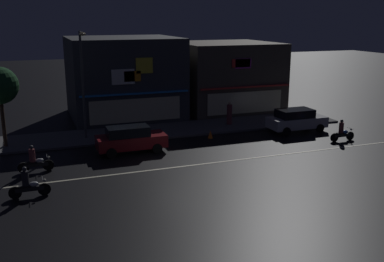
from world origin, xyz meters
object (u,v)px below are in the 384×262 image
object	(u,v)px
pedestrian_on_sidewalk	(229,114)
motorcycle_lead	(35,161)
parked_car_near_kerb	(296,120)
motorcycle_following	(342,132)
parked_car_trailing	(130,138)
traffic_cone	(210,134)
motorcycle_opposite_lane	(28,184)
streetlamp_mid	(83,77)

from	to	relation	value
pedestrian_on_sidewalk	motorcycle_lead	bearing A→B (deg)	-28.27
parked_car_near_kerb	motorcycle_following	distance (m)	3.70
pedestrian_on_sidewalk	motorcycle_lead	size ratio (longest dim) A/B	0.92
pedestrian_on_sidewalk	motorcycle_following	size ratio (longest dim) A/B	0.92
parked_car_trailing	traffic_cone	bearing A→B (deg)	-167.89
parked_car_near_kerb	parked_car_trailing	xyz separation A→B (m)	(-12.64, -0.87, 0.00)
pedestrian_on_sidewalk	motorcycle_opposite_lane	bearing A→B (deg)	-17.79
parked_car_near_kerb	motorcycle_opposite_lane	bearing A→B (deg)	-161.29
motorcycle_lead	pedestrian_on_sidewalk	bearing A→B (deg)	27.38
motorcycle_opposite_lane	traffic_cone	world-z (taller)	motorcycle_opposite_lane
parked_car_trailing	traffic_cone	xyz separation A→B (m)	(5.95, 1.28, -0.59)
motorcycle_opposite_lane	parked_car_near_kerb	bearing A→B (deg)	-154.77
motorcycle_following	motorcycle_opposite_lane	bearing A→B (deg)	-174.43
motorcycle_lead	traffic_cone	bearing A→B (deg)	19.97
motorcycle_opposite_lane	traffic_cone	distance (m)	13.81
pedestrian_on_sidewalk	traffic_cone	xyz separation A→B (m)	(-2.75, -2.82, -0.67)
traffic_cone	motorcycle_following	bearing A→B (deg)	-25.18
parked_car_trailing	motorcycle_lead	bearing A→B (deg)	17.92
streetlamp_mid	parked_car_near_kerb	world-z (taller)	streetlamp_mid
streetlamp_mid	motorcycle_opposite_lane	world-z (taller)	streetlamp_mid
parked_car_near_kerb	pedestrian_on_sidewalk	bearing A→B (deg)	140.59
streetlamp_mid	traffic_cone	size ratio (longest dim) A/B	13.14
pedestrian_on_sidewalk	traffic_cone	size ratio (longest dim) A/B	3.19
streetlamp_mid	parked_car_trailing	size ratio (longest dim) A/B	1.68
parked_car_near_kerb	motorcycle_following	xyz separation A→B (m)	(1.42, -3.41, -0.24)
streetlamp_mid	parked_car_trailing	xyz separation A→B (m)	(2.27, -3.68, -3.53)
pedestrian_on_sidewalk	parked_car_near_kerb	world-z (taller)	pedestrian_on_sidewalk
streetlamp_mid	motorcycle_lead	size ratio (longest dim) A/B	3.80
parked_car_trailing	motorcycle_lead	xyz separation A→B (m)	(-5.73, -1.85, -0.24)
pedestrian_on_sidewalk	parked_car_near_kerb	xyz separation A→B (m)	(3.93, -3.23, -0.07)
streetlamp_mid	parked_car_near_kerb	bearing A→B (deg)	-10.67
parked_car_trailing	motorcycle_following	distance (m)	14.30
pedestrian_on_sidewalk	traffic_cone	world-z (taller)	pedestrian_on_sidewalk
traffic_cone	streetlamp_mid	bearing A→B (deg)	163.70
streetlamp_mid	motorcycle_lead	distance (m)	7.54
motorcycle_lead	motorcycle_opposite_lane	xyz separation A→B (m)	(-0.36, -3.62, 0.00)
parked_car_trailing	motorcycle_opposite_lane	bearing A→B (deg)	41.95
streetlamp_mid	motorcycle_opposite_lane	size ratio (longest dim) A/B	3.80
pedestrian_on_sidewalk	parked_car_near_kerb	size ratio (longest dim) A/B	0.41
streetlamp_mid	parked_car_trailing	distance (m)	5.58
streetlamp_mid	motorcycle_opposite_lane	bearing A→B (deg)	-112.68
streetlamp_mid	parked_car_near_kerb	xyz separation A→B (m)	(14.91, -2.81, -3.53)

